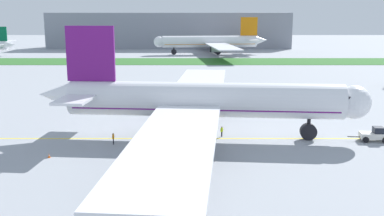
{
  "coord_description": "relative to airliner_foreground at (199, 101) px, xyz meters",
  "views": [
    {
      "loc": [
        -1.99,
        -71.55,
        19.1
      ],
      "look_at": [
        -1.9,
        1.78,
        3.66
      ],
      "focal_mm": 43.43,
      "sensor_mm": 36.0,
      "label": 1
    }
  ],
  "objects": [
    {
      "name": "ground_crew_wingwalker_port",
      "position": [
        -12.61,
        -4.02,
        -4.69
      ],
      "size": [
        0.28,
        0.6,
        1.7
      ],
      "color": "black",
      "rests_on": "ground"
    },
    {
      "name": "parked_airliner_far_right",
      "position": [
        7.48,
        138.17,
        -0.23
      ],
      "size": [
        50.66,
        80.98,
        16.21
      ],
      "color": "white",
      "rests_on": "ground"
    },
    {
      "name": "pushback_tug",
      "position": [
        26.03,
        -2.28,
        -4.74
      ],
      "size": [
        5.86,
        2.66,
        2.18
      ],
      "color": "white",
      "rests_on": "ground"
    },
    {
      "name": "grass_median_strip",
      "position": [
        0.82,
        107.95,
        -5.68
      ],
      "size": [
        320.0,
        24.0,
        0.1
      ],
      "primitive_type": "cube",
      "color": "#2D6628",
      "rests_on": "ground"
    },
    {
      "name": "ground_crew_marshaller_front",
      "position": [
        3.42,
        0.16,
        -4.74
      ],
      "size": [
        0.44,
        0.49,
        1.63
      ],
      "color": "black",
      "rests_on": "ground"
    },
    {
      "name": "ground_plane",
      "position": [
        0.82,
        2.55,
        -5.73
      ],
      "size": [
        600.0,
        600.0,
        0.0
      ],
      "primitive_type": "plane",
      "color": "#9399A0",
      "rests_on": "ground"
    },
    {
      "name": "airliner_foreground",
      "position": [
        0.0,
        0.0,
        0.0
      ],
      "size": [
        50.48,
        80.08,
        16.88
      ],
      "color": "white",
      "rests_on": "ground"
    },
    {
      "name": "terminal_building",
      "position": [
        -12.94,
        175.53,
        3.27
      ],
      "size": [
        123.86,
        20.0,
        18.0
      ],
      "primitive_type": "cube",
      "color": "gray",
      "rests_on": "ground"
    },
    {
      "name": "traffic_cone_near_nose",
      "position": [
        -20.12,
        -10.22,
        -5.45
      ],
      "size": [
        0.36,
        0.36,
        0.58
      ],
      "color": "#F2590C",
      "rests_on": "ground"
    },
    {
      "name": "apron_taxi_line",
      "position": [
        0.82,
        -0.87,
        -5.73
      ],
      "size": [
        280.0,
        0.36,
        0.01
      ],
      "primitive_type": "cube",
      "color": "yellow",
      "rests_on": "ground"
    }
  ]
}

